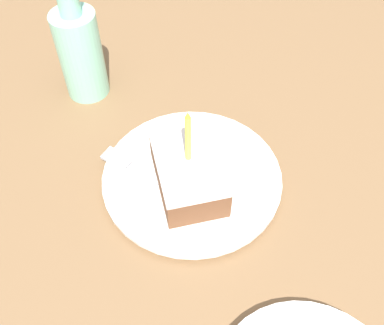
{
  "coord_description": "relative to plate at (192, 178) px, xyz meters",
  "views": [
    {
      "loc": [
        0.1,
        0.36,
        0.53
      ],
      "look_at": [
        0.01,
        -0.01,
        0.05
      ],
      "focal_mm": 42.0,
      "sensor_mm": 36.0,
      "label": 1
    }
  ],
  "objects": [
    {
      "name": "cake_slice",
      "position": [
        0.01,
        0.01,
        0.04
      ],
      "size": [
        0.09,
        0.14,
        0.14
      ],
      "color": "brown",
      "rests_on": "plate"
    },
    {
      "name": "bottle",
      "position": [
        0.13,
        -0.23,
        0.07
      ],
      "size": [
        0.07,
        0.07,
        0.2
      ],
      "color": "#8CD1B2",
      "rests_on": "ground_plane"
    },
    {
      "name": "ground_plane",
      "position": [
        -0.01,
        0.01,
        -0.03
      ],
      "size": [
        2.4,
        2.4,
        0.04
      ],
      "color": "brown",
      "rests_on": "ground"
    },
    {
      "name": "plate",
      "position": [
        0.0,
        0.0,
        0.0
      ],
      "size": [
        0.26,
        0.26,
        0.02
      ],
      "color": "white",
      "rests_on": "ground_plane"
    },
    {
      "name": "fork",
      "position": [
        0.06,
        -0.02,
        0.01
      ],
      "size": [
        0.14,
        0.14,
        0.0
      ],
      "color": "#B2B2B7",
      "rests_on": "plate"
    }
  ]
}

